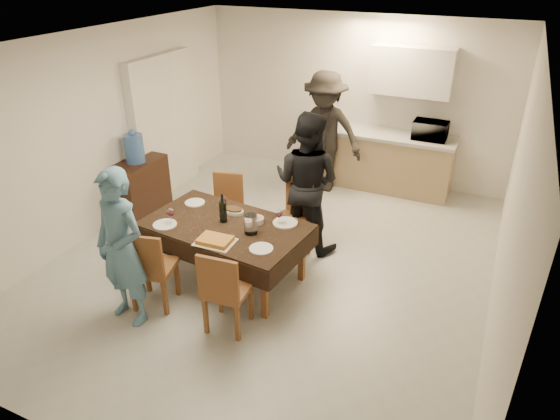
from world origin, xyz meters
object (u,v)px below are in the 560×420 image
(wine_bottle, at_px, (223,208))
(water_pitcher, at_px, (251,224))
(dining_table, at_px, (225,227))
(person_kitchen, at_px, (324,133))
(console, at_px, (140,188))
(water_jug, at_px, (134,148))
(savoury_tart, at_px, (215,240))
(person_near, at_px, (121,249))
(person_far, at_px, (307,182))
(microwave, at_px, (430,130))

(wine_bottle, height_order, water_pitcher, wine_bottle)
(dining_table, bearing_deg, person_kitchen, 93.31)
(console, relative_size, person_kitchen, 0.46)
(console, distance_m, water_jug, 0.60)
(console, relative_size, savoury_tart, 2.15)
(person_near, height_order, person_far, person_far)
(console, relative_size, water_pitcher, 4.00)
(person_near, relative_size, person_kitchen, 0.89)
(microwave, bearing_deg, person_kitchen, 16.67)
(microwave, xyz_separation_m, person_kitchen, (-1.50, -0.45, -0.11))
(savoury_tart, relative_size, person_near, 0.24)
(water_jug, height_order, wine_bottle, water_jug)
(dining_table, xyz_separation_m, console, (-1.94, 0.87, -0.27))
(wine_bottle, distance_m, person_far, 1.17)
(wine_bottle, distance_m, person_kitchen, 2.73)
(water_jug, distance_m, wine_bottle, 2.06)
(dining_table, bearing_deg, water_pitcher, -1.91)
(dining_table, bearing_deg, savoury_tart, -69.03)
(wine_bottle, xyz_separation_m, person_near, (-0.50, -1.10, -0.04))
(water_pitcher, xyz_separation_m, savoury_tart, (-0.25, -0.33, -0.08))
(microwave, relative_size, person_kitchen, 0.27)
(person_kitchen, bearing_deg, person_far, -76.69)
(console, xyz_separation_m, water_pitcher, (2.29, -0.92, 0.41))
(water_jug, distance_m, person_near, 2.38)
(person_near, xyz_separation_m, person_kitchen, (0.69, 3.83, 0.10))
(console, bearing_deg, wine_bottle, -23.53)
(person_far, bearing_deg, person_kitchen, -72.07)
(dining_table, bearing_deg, microwave, 69.22)
(microwave, bearing_deg, water_jug, 33.31)
(water_pitcher, xyz_separation_m, person_kitchen, (-0.21, 2.83, 0.12))
(water_jug, relative_size, microwave, 0.80)
(wine_bottle, relative_size, person_far, 0.19)
(savoury_tart, bearing_deg, water_pitcher, 52.85)
(wine_bottle, bearing_deg, microwave, 61.93)
(wine_bottle, distance_m, savoury_tart, 0.48)
(console, relative_size, person_far, 0.49)
(wine_bottle, xyz_separation_m, microwave, (1.69, 3.18, 0.17))
(console, bearing_deg, water_jug, 0.00)
(person_kitchen, bearing_deg, water_pitcher, -85.78)
(water_jug, height_order, microwave, water_jug)
(microwave, bearing_deg, person_near, 62.84)
(dining_table, relative_size, water_pitcher, 8.77)
(microwave, bearing_deg, console, 33.31)
(water_jug, xyz_separation_m, person_near, (1.39, -1.92, -0.17))
(person_kitchen, bearing_deg, person_near, -100.24)
(wine_bottle, relative_size, water_pitcher, 1.58)
(water_jug, bearing_deg, person_kitchen, 42.47)
(water_pitcher, height_order, person_near, person_near)
(console, bearing_deg, microwave, 33.31)
(water_pitcher, relative_size, microwave, 0.44)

